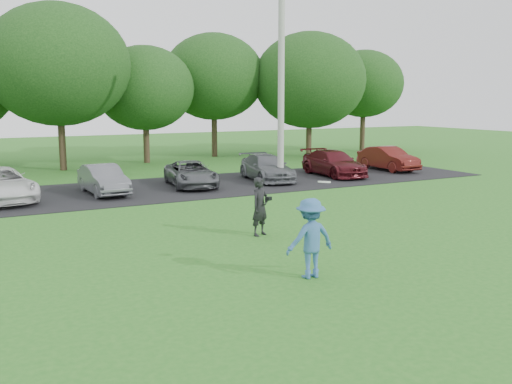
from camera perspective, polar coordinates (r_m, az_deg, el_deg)
ground at (r=12.61m, az=7.54°, el=-8.14°), size 100.00×100.00×0.00m
parking_lot at (r=24.12m, az=-10.62°, el=0.23°), size 32.00×6.50×0.03m
utility_pole at (r=25.03m, az=2.53°, el=11.36°), size 0.28×0.28×9.31m
frisbee_player at (r=12.12m, az=5.45°, el=-4.61°), size 1.11×0.65×2.08m
camera_bystander at (r=15.76m, az=0.42°, el=-1.47°), size 0.69×0.58×1.63m
parked_cars at (r=23.65m, az=-13.03°, el=1.46°), size 28.08×4.85×1.25m
tree_row at (r=33.65m, az=-13.44°, el=11.04°), size 42.39×9.85×8.64m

